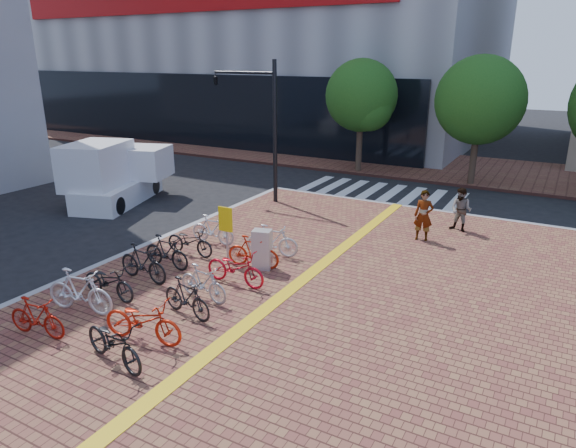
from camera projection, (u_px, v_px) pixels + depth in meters
The scene contains 25 objects.
ground at pixel (175, 315), 12.97m from camera, with size 120.00×120.00×0.00m, color black.
kerb_north at pixel (421, 209), 21.52m from camera, with size 14.00×0.25×0.15m, color gray.
far_sidewalk at pixel (412, 164), 30.38m from camera, with size 70.00×8.00×0.15m, color brown.
crosswalk at pixel (380, 193), 24.36m from camera, with size 7.50×4.00×0.01m.
street_trees at pixel (503, 103), 23.84m from camera, with size 16.20×4.60×6.35m.
bike_0 at pixel (37, 317), 11.59m from camera, with size 0.44×1.56×0.94m, color #9E150B.
bike_1 at pixel (80, 291), 12.64m from camera, with size 0.54×1.90×1.14m, color white.
bike_2 at pixel (109, 281), 13.43m from camera, with size 0.62×1.77×0.93m, color black.
bike_3 at pixel (143, 263), 14.43m from camera, with size 0.51×1.79×1.08m, color black.
bike_4 at pixel (166, 252), 15.34m from camera, with size 0.47×1.67×1.00m, color black.
bike_5 at pixel (190, 241), 16.34m from camera, with size 0.61×1.75×0.92m, color black.
bike_6 at pixel (213, 230), 17.29m from camera, with size 0.47×1.66×1.00m, color silver.
bike_7 at pixel (114, 342), 10.52m from camera, with size 0.66×1.90×1.00m, color black.
bike_8 at pixel (143, 320), 11.36m from camera, with size 0.68×1.96×1.03m, color red.
bike_9 at pixel (187, 298), 12.48m from camera, with size 0.46×1.62×0.97m, color black.
bike_10 at pixel (203, 283), 13.31m from camera, with size 0.45×1.59×0.96m, color #B0AFB4.
bike_11 at pixel (235, 268), 14.22m from camera, with size 0.65×1.87×0.98m, color red.
bike_12 at pixel (253, 252), 15.36m from camera, with size 0.47×1.65×0.99m, color #B7240D.
bike_13 at pixel (272, 241), 16.23m from camera, with size 0.48×1.70×1.02m, color silver.
pedestrian_a at pixel (424, 216), 17.53m from camera, with size 0.64×0.42×1.76m, color gray.
pedestrian_b at pixel (461, 210), 18.44m from camera, with size 0.78×0.61×1.60m, color #535669.
utility_box at pixel (262, 249), 15.26m from camera, with size 0.55×0.40×1.20m, color silver.
yellow_sign at pixel (226, 224), 15.54m from camera, with size 0.48×0.11×1.77m.
traffic_light_pole at pixel (247, 104), 21.79m from camera, with size 3.19×1.23×5.94m.
box_truck at pixel (116, 174), 22.35m from camera, with size 3.40×5.12×2.73m.
Camera 1 is at (8.13, -8.74, 6.27)m, focal length 32.00 mm.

